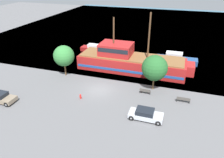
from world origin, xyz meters
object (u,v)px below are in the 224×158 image
object	(u,v)px
pirate_ship	(130,61)
moored_boat_dockside	(176,59)
parked_car_curb_front	(146,114)
bench_promenade_west	(145,91)
fire_hydrant	(80,96)
bench_promenade_east	(183,100)
moored_boat_outer	(96,49)

from	to	relation	value
pirate_ship	moored_boat_dockside	xyz separation A→B (m)	(7.98, 6.33, -0.99)
parked_car_curb_front	bench_promenade_west	size ratio (longest dim) A/B	2.64
parked_car_curb_front	fire_hydrant	xyz separation A→B (m)	(-9.73, 1.79, -0.27)
moored_boat_dockside	bench_promenade_east	world-z (taller)	moored_boat_dockside
moored_boat_outer	bench_promenade_west	bearing A→B (deg)	-47.35
bench_promenade_east	bench_promenade_west	size ratio (longest dim) A/B	1.15
bench_promenade_east	pirate_ship	bearing A→B (deg)	139.52
moored_boat_dockside	moored_boat_outer	bearing A→B (deg)	176.46
fire_hydrant	bench_promenade_east	world-z (taller)	bench_promenade_east
bench_promenade_west	bench_promenade_east	bearing A→B (deg)	-7.07
moored_boat_dockside	fire_hydrant	bearing A→B (deg)	-123.37
moored_boat_outer	fire_hydrant	size ratio (longest dim) A/B	9.41
fire_hydrant	bench_promenade_west	size ratio (longest dim) A/B	0.48
moored_boat_outer	bench_promenade_west	size ratio (longest dim) A/B	4.51
pirate_ship	parked_car_curb_front	distance (m)	15.00
pirate_ship	fire_hydrant	size ratio (longest dim) A/B	26.91
moored_boat_outer	bench_promenade_east	distance (m)	25.15
moored_boat_dockside	bench_promenade_east	size ratio (longest dim) A/B	4.28
moored_boat_dockside	moored_boat_outer	distance (m)	17.60
fire_hydrant	moored_boat_dockside	bearing A→B (deg)	56.63
pirate_ship	moored_boat_outer	world-z (taller)	pirate_ship
parked_car_curb_front	fire_hydrant	world-z (taller)	parked_car_curb_front
parked_car_curb_front	bench_promenade_west	xyz separation A→B (m)	(-1.17, 6.11, -0.25)
moored_boat_outer	parked_car_curb_front	bearing A→B (deg)	-54.56
moored_boat_dockside	pirate_ship	bearing A→B (deg)	-141.55
parked_car_curb_front	fire_hydrant	bearing A→B (deg)	169.59
pirate_ship	parked_car_curb_front	bearing A→B (deg)	-68.14
pirate_ship	bench_promenade_west	bearing A→B (deg)	-60.49
pirate_ship	moored_boat_dockside	world-z (taller)	pirate_ship
bench_promenade_east	bench_promenade_west	xyz separation A→B (m)	(-5.51, 0.68, -0.01)
moored_boat_outer	fire_hydrant	bearing A→B (deg)	-74.45
pirate_ship	parked_car_curb_front	world-z (taller)	pirate_ship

